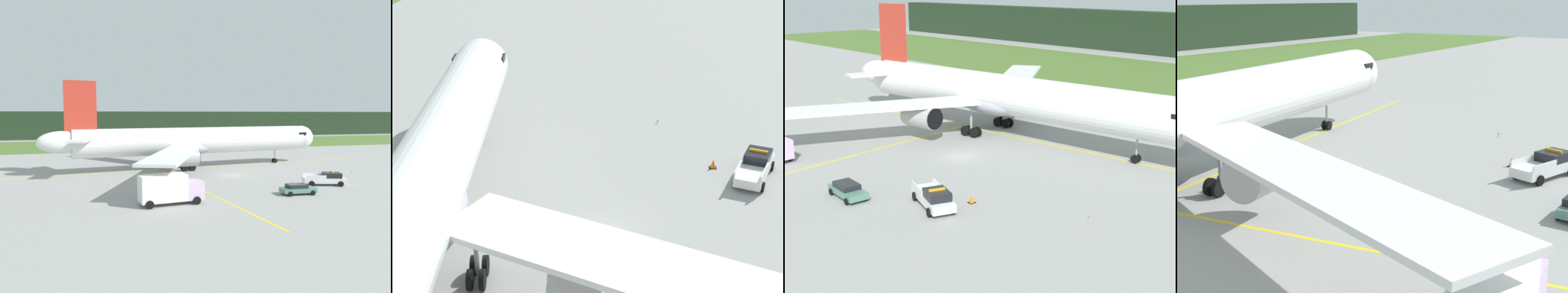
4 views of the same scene
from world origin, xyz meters
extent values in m
plane|color=#979793|center=(0.00, 0.00, 0.00)|extent=(320.00, 320.00, 0.00)
cube|color=yellow|center=(-2.69, 9.90, 0.00)|extent=(70.44, 9.15, 0.01)
cube|color=yellow|center=(-7.87, -8.26, 0.00)|extent=(5.22, 39.20, 0.01)
cylinder|color=white|center=(-2.69, 9.90, 5.02)|extent=(44.60, 10.30, 4.81)
ellipsoid|color=white|center=(-26.12, 6.95, 5.38)|extent=(8.08, 4.54, 3.60)
ellipsoid|color=#A4A7B6|center=(-4.89, 9.62, 3.69)|extent=(10.98, 6.31, 2.64)
cube|color=white|center=(-13.68, 22.33, 4.41)|extent=(18.94, 23.33, 0.35)
cylinder|color=#A8A8A8|center=(-9.77, 17.71, 3.02)|extent=(4.70, 3.22, 2.69)
cylinder|color=black|center=(-7.54, 17.99, 3.02)|extent=(0.43, 2.47, 2.47)
cube|color=white|center=(-10.26, -4.87, 4.41)|extent=(13.97, 25.40, 0.35)
cylinder|color=#A8A8A8|center=(-7.62, 0.57, 3.02)|extent=(4.70, 3.22, 2.69)
cylinder|color=black|center=(-5.38, 0.85, 3.02)|extent=(0.43, 2.47, 2.47)
cube|color=red|center=(-23.18, 7.32, 10.61)|extent=(5.09, 1.07, 9.27)
cube|color=white|center=(-24.13, 10.83, 5.86)|extent=(5.44, 7.35, 0.28)
cube|color=white|center=(-23.23, 3.68, 5.86)|extent=(4.04, 7.21, 0.28)
cylinder|color=gray|center=(14.03, 12.00, 1.76)|extent=(0.20, 0.20, 2.61)
cylinder|color=black|center=(14.00, 12.26, 0.45)|extent=(0.92, 0.33, 0.90)
cylinder|color=black|center=(14.06, 11.74, 0.45)|extent=(0.92, 0.33, 0.90)
cylinder|color=gray|center=(-6.27, 12.59, 1.91)|extent=(0.28, 0.28, 2.61)
cylinder|color=black|center=(-5.53, 12.33, 0.60)|extent=(1.23, 0.45, 1.20)
cylinder|color=black|center=(-5.62, 13.03, 0.60)|extent=(1.23, 0.45, 1.20)
cylinder|color=black|center=(-6.92, 12.16, 0.60)|extent=(1.23, 0.45, 1.20)
cylinder|color=black|center=(-7.01, 12.85, 0.60)|extent=(1.23, 0.45, 1.20)
cylinder|color=gray|center=(-5.49, 6.40, 1.91)|extent=(0.28, 0.28, 2.61)
cylinder|color=black|center=(-4.84, 6.83, 0.60)|extent=(1.23, 0.45, 1.20)
cylinder|color=black|center=(-4.76, 6.14, 0.60)|extent=(1.23, 0.45, 1.20)
cylinder|color=black|center=(-6.23, 6.66, 0.60)|extent=(1.23, 0.45, 1.20)
cylinder|color=black|center=(-6.14, 5.96, 0.60)|extent=(1.23, 0.45, 1.20)
cube|color=white|center=(9.64, -10.96, 0.73)|extent=(6.05, 3.69, 0.70)
cube|color=black|center=(10.62, -11.29, 1.43)|extent=(2.75, 2.45, 0.70)
cube|color=white|center=(8.64, -9.64, 1.31)|extent=(2.64, 0.97, 0.45)
cube|color=white|center=(8.04, -11.42, 1.31)|extent=(2.64, 0.97, 0.45)
cube|color=orange|center=(10.62, -11.29, 1.86)|extent=(0.63, 1.38, 0.16)
cylinder|color=black|center=(11.81, -10.62, 0.38)|extent=(0.80, 0.47, 0.76)
cylinder|color=black|center=(11.17, -12.54, 0.38)|extent=(0.80, 0.47, 0.76)
cylinder|color=black|center=(8.12, -9.39, 0.38)|extent=(0.80, 0.47, 0.76)
cylinder|color=black|center=(7.48, -11.30, 0.38)|extent=(0.80, 0.47, 0.76)
cylinder|color=black|center=(-10.64, -14.32, 0.45)|extent=(0.92, 0.35, 0.90)
cube|color=slate|center=(3.04, -15.16, 0.57)|extent=(4.36, 2.02, 0.55)
cube|color=black|center=(2.83, -15.15, 1.08)|extent=(2.47, 1.71, 0.45)
cylinder|color=black|center=(4.58, -14.32, 0.30)|extent=(0.61, 0.21, 0.60)
cylinder|color=black|center=(4.49, -16.16, 0.30)|extent=(0.61, 0.21, 0.60)
cylinder|color=black|center=(1.60, -14.16, 0.30)|extent=(0.61, 0.21, 0.60)
cylinder|color=black|center=(1.50, -16.00, 0.30)|extent=(0.61, 0.21, 0.60)
cube|color=black|center=(11.11, -8.00, 0.01)|extent=(0.58, 0.58, 0.03)
cone|color=orange|center=(11.11, -8.00, 0.38)|extent=(0.45, 0.45, 0.70)
cylinder|color=yellow|center=(20.12, -3.57, 0.13)|extent=(0.10, 0.10, 0.25)
sphere|color=blue|center=(20.12, -3.57, 0.30)|extent=(0.12, 0.12, 0.12)
cylinder|color=yellow|center=(-19.32, -3.57, 0.14)|extent=(0.10, 0.10, 0.27)
sphere|color=blue|center=(-19.32, -3.57, 0.32)|extent=(0.12, 0.12, 0.12)
camera|label=1|loc=(-20.94, -54.42, 9.94)|focal=33.47mm
camera|label=2|loc=(-34.80, -3.16, 21.85)|focal=58.43mm
camera|label=3|loc=(45.29, -37.67, 17.91)|focal=52.53mm
camera|label=4|loc=(-32.09, -22.30, 12.85)|focal=54.27mm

